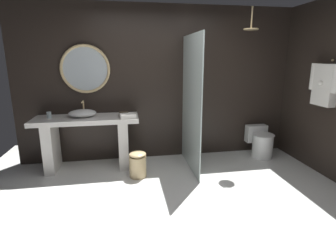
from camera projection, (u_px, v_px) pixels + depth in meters
The scene contains 14 objects.
ground_plane at pixel (186, 218), 2.82m from camera, with size 5.76×5.76×0.00m, color silver.
back_wall_panel at pixel (162, 84), 4.35m from camera, with size 4.80×0.10×2.60m, color black.
side_wall_right at pixel (334, 89), 3.64m from camera, with size 0.10×2.47×2.60m, color black.
vanity_counter at pixel (88, 136), 3.99m from camera, with size 1.60×0.56×0.84m.
vessel_sink at pixel (82, 113), 3.93m from camera, with size 0.43×0.35×0.23m.
tumbler_cup at pixel (49, 115), 3.84m from camera, with size 0.07×0.07×0.10m, color silver.
tissue_box at pixel (124, 114), 3.99m from camera, with size 0.15×0.11×0.06m, color #3D3323.
round_wall_mirror at pixel (85, 69), 4.00m from camera, with size 0.78×0.05×0.78m.
shower_glass_panel at pixel (191, 104), 3.89m from camera, with size 0.02×1.11×2.09m, color silver.
rain_shower_head at pixel (251, 27), 3.85m from camera, with size 0.23×0.23×0.34m.
hanging_bathrobe at pixel (325, 82), 3.61m from camera, with size 0.20×0.55×0.67m.
toilet at pixel (261, 142), 4.53m from camera, with size 0.38×0.53×0.53m.
waste_bin at pixel (138, 164), 3.76m from camera, with size 0.25×0.25×0.39m.
folded_hand_towel at pixel (128, 116), 3.84m from camera, with size 0.24×0.15×0.07m, color silver.
Camera 1 is at (-0.62, -2.42, 1.76)m, focal length 26.93 mm.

